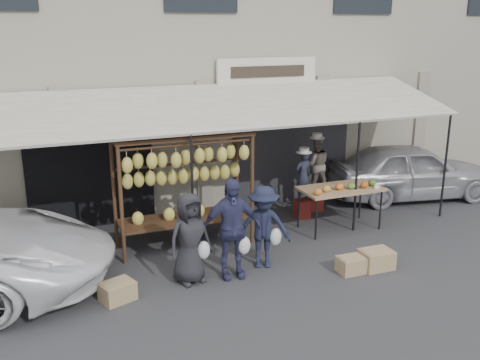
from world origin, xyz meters
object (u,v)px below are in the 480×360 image
object	(u,v)px
banana_rack	(184,168)
sedan	(411,171)
produce_table	(341,189)
vendor_left	(303,176)
customer_right	(263,227)
vendor_right	(316,165)
crate_far	(117,291)
crate_near_b	(376,259)
customer_left	(190,238)
crate_near_a	(351,265)
customer_mid	(231,228)

from	to	relation	value
banana_rack	sedan	size ratio (longest dim) A/B	0.64
produce_table	vendor_left	world-z (taller)	vendor_left
customer_right	vendor_right	bearing A→B (deg)	63.06
vendor_right	sedan	distance (m)	2.71
produce_table	sedan	xyz separation A→B (m)	(2.77, 1.20, -0.18)
vendor_right	produce_table	bearing A→B (deg)	101.81
banana_rack	crate_far	size ratio (longest dim) A/B	5.17
crate_far	sedan	world-z (taller)	sedan
crate_near_b	vendor_left	bearing A→B (deg)	89.58
produce_table	sedan	bearing A→B (deg)	23.44
vendor_left	customer_left	distance (m)	3.81
produce_table	customer_right	bearing A→B (deg)	-154.78
vendor_left	customer_right	size ratio (longest dim) A/B	0.74
banana_rack	sedan	bearing A→B (deg)	8.23
crate_near_a	crate_near_b	distance (m)	0.50
customer_mid	customer_right	size ratio (longest dim) A/B	1.17
customer_mid	crate_near_a	bearing A→B (deg)	-12.19
banana_rack	crate_near_b	size ratio (longest dim) A/B	4.67
customer_mid	crate_near_a	world-z (taller)	customer_mid
produce_table	customer_left	world-z (taller)	customer_left
vendor_left	sedan	size ratio (longest dim) A/B	0.27
customer_right	crate_near_b	world-z (taller)	customer_right
customer_left	crate_far	xyz separation A→B (m)	(-1.25, -0.19, -0.62)
produce_table	vendor_left	bearing A→B (deg)	114.98
produce_table	customer_left	size ratio (longest dim) A/B	1.10
produce_table	crate_near_b	xyz separation A→B (m)	(-0.44, -1.88, -0.70)
vendor_right	crate_near_b	bearing A→B (deg)	96.56
banana_rack	vendor_right	size ratio (longest dim) A/B	1.99
customer_right	crate_near_a	xyz separation A→B (m)	(1.33, -0.80, -0.61)
crate_near_a	sedan	xyz separation A→B (m)	(3.70, 3.06, 0.55)
crate_near_b	crate_far	bearing A→B (deg)	172.93
customer_left	banana_rack	bearing A→B (deg)	63.30
vendor_left	crate_near_b	bearing A→B (deg)	81.87
produce_table	sedan	world-z (taller)	sedan
banana_rack	customer_right	bearing A→B (deg)	-54.01
customer_left	crate_far	distance (m)	1.41
vendor_right	sedan	world-z (taller)	vendor_right
vendor_left	crate_near_b	size ratio (longest dim) A/B	2.00
customer_right	banana_rack	bearing A→B (deg)	144.77
banana_rack	customer_mid	xyz separation A→B (m)	(0.35, -1.54, -0.70)
banana_rack	crate_near_b	distance (m)	3.86
produce_table	crate_near_b	world-z (taller)	produce_table
vendor_left	crate_far	xyz separation A→B (m)	(-4.46, -2.23, -0.83)
customer_left	customer_right	world-z (taller)	customer_left
banana_rack	crate_near_b	xyz separation A→B (m)	(2.84, -2.21, -1.40)
customer_right	crate_far	size ratio (longest dim) A/B	2.97
produce_table	vendor_right	size ratio (longest dim) A/B	1.30
customer_left	crate_near_b	distance (m)	3.33
banana_rack	produce_table	distance (m)	3.37
produce_table	vendor_left	size ratio (longest dim) A/B	1.53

